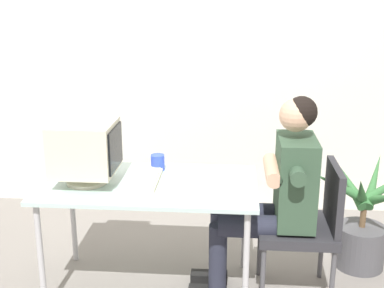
{
  "coord_description": "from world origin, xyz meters",
  "views": [
    {
      "loc": [
        0.5,
        -2.88,
        1.84
      ],
      "look_at": [
        0.26,
        0.0,
        0.97
      ],
      "focal_mm": 48.07,
      "sensor_mm": 36.0,
      "label": 1
    }
  ],
  "objects_px": {
    "keyboard": "(147,178)",
    "potted_plant": "(362,225)",
    "person_seated": "(275,191)",
    "desk": "(149,192)",
    "crt_monitor": "(86,148)",
    "desk_mug": "(158,162)",
    "office_chair": "(307,222)"
  },
  "relations": [
    {
      "from": "crt_monitor",
      "to": "potted_plant",
      "type": "xyz_separation_m",
      "value": [
        1.76,
        0.42,
        -0.63
      ]
    },
    {
      "from": "person_seated",
      "to": "potted_plant",
      "type": "height_order",
      "value": "person_seated"
    },
    {
      "from": "keyboard",
      "to": "potted_plant",
      "type": "height_order",
      "value": "potted_plant"
    },
    {
      "from": "desk_mug",
      "to": "crt_monitor",
      "type": "bearing_deg",
      "value": -145.46
    },
    {
      "from": "keyboard",
      "to": "office_chair",
      "type": "bearing_deg",
      "value": -1.42
    },
    {
      "from": "keyboard",
      "to": "office_chair",
      "type": "relative_size",
      "value": 0.49
    },
    {
      "from": "keyboard",
      "to": "potted_plant",
      "type": "relative_size",
      "value": 0.53
    },
    {
      "from": "desk",
      "to": "person_seated",
      "type": "relative_size",
      "value": 1.03
    },
    {
      "from": "crt_monitor",
      "to": "keyboard",
      "type": "relative_size",
      "value": 0.89
    },
    {
      "from": "potted_plant",
      "to": "desk_mug",
      "type": "bearing_deg",
      "value": -173.53
    },
    {
      "from": "person_seated",
      "to": "desk",
      "type": "bearing_deg",
      "value": -179.19
    },
    {
      "from": "crt_monitor",
      "to": "desk_mug",
      "type": "xyz_separation_m",
      "value": [
        0.39,
        0.27,
        -0.17
      ]
    },
    {
      "from": "crt_monitor",
      "to": "desk_mug",
      "type": "relative_size",
      "value": 3.66
    },
    {
      "from": "office_chair",
      "to": "person_seated",
      "type": "bearing_deg",
      "value": 180.0
    },
    {
      "from": "keyboard",
      "to": "person_seated",
      "type": "distance_m",
      "value": 0.78
    },
    {
      "from": "desk",
      "to": "desk_mug",
      "type": "height_order",
      "value": "desk_mug"
    },
    {
      "from": "keyboard",
      "to": "person_seated",
      "type": "xyz_separation_m",
      "value": [
        0.78,
        -0.02,
        -0.05
      ]
    },
    {
      "from": "crt_monitor",
      "to": "potted_plant",
      "type": "relative_size",
      "value": 0.48
    },
    {
      "from": "potted_plant",
      "to": "crt_monitor",
      "type": "bearing_deg",
      "value": -166.47
    },
    {
      "from": "keyboard",
      "to": "office_chair",
      "type": "distance_m",
      "value": 1.01
    },
    {
      "from": "office_chair",
      "to": "potted_plant",
      "type": "xyz_separation_m",
      "value": [
        0.43,
        0.38,
        -0.19
      ]
    },
    {
      "from": "crt_monitor",
      "to": "desk_mug",
      "type": "height_order",
      "value": "crt_monitor"
    },
    {
      "from": "potted_plant",
      "to": "desk_mug",
      "type": "relative_size",
      "value": 7.66
    },
    {
      "from": "desk",
      "to": "keyboard",
      "type": "distance_m",
      "value": 0.08
    },
    {
      "from": "desk",
      "to": "keyboard",
      "type": "xyz_separation_m",
      "value": [
        -0.02,
        0.04,
        0.07
      ]
    },
    {
      "from": "crt_monitor",
      "to": "potted_plant",
      "type": "bearing_deg",
      "value": 13.53
    },
    {
      "from": "potted_plant",
      "to": "desk_mug",
      "type": "height_order",
      "value": "desk_mug"
    },
    {
      "from": "crt_monitor",
      "to": "office_chair",
      "type": "bearing_deg",
      "value": 2.11
    },
    {
      "from": "desk",
      "to": "keyboard",
      "type": "height_order",
      "value": "keyboard"
    },
    {
      "from": "potted_plant",
      "to": "person_seated",
      "type": "bearing_deg",
      "value": -149.36
    },
    {
      "from": "keyboard",
      "to": "desk_mug",
      "type": "relative_size",
      "value": 4.09
    },
    {
      "from": "desk",
      "to": "potted_plant",
      "type": "bearing_deg",
      "value": 15.48
    }
  ]
}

